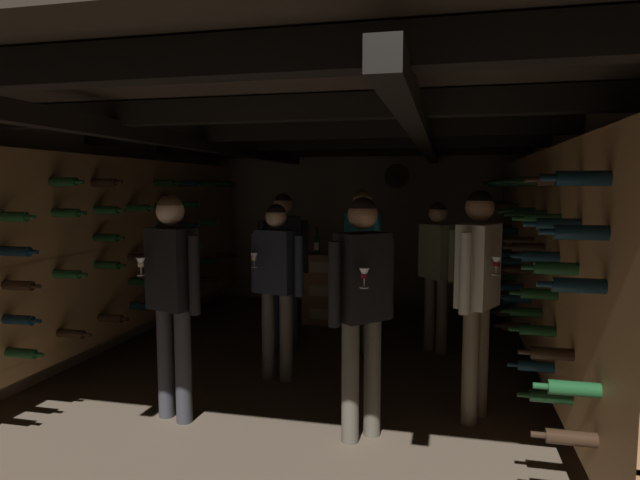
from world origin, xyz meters
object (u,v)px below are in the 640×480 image
Objects in this scene: person_guest_near_right at (362,294)px; person_guest_rear_center at (362,254)px; person_guest_far_right at (437,263)px; wine_crate_stack at (325,288)px; person_guest_near_left at (172,285)px; person_host_center at (277,275)px; person_guest_far_left at (283,256)px; person_guest_mid_right at (478,282)px; display_bottle at (317,243)px.

person_guest_rear_center is at bearing 98.72° from person_guest_near_right.
person_guest_rear_center is 1.08× the size of person_guest_far_right.
wine_crate_stack is 3.19m from person_guest_near_left.
person_host_center is 1.82m from person_guest_far_right.
person_guest_far_left is (0.28, 1.88, -0.01)m from person_guest_near_left.
person_guest_mid_right reaches higher than person_guest_rear_center.
person_guest_far_right is (1.42, -0.92, 0.50)m from wine_crate_stack.
person_guest_near_right is 2.22m from person_guest_far_right.
wine_crate_stack is 0.52× the size of person_guest_rear_center.
display_bottle is at bearing 149.86° from person_guest_far_right.
person_guest_near_left is (-1.88, -2.18, 0.07)m from person_guest_far_right.
person_guest_far_right is at bearing 100.92° from person_guest_mid_right.
person_guest_mid_right reaches higher than person_guest_far_right.
person_guest_far_right is at bearing 49.18° from person_guest_near_left.
person_host_center is at bearing 132.99° from person_guest_near_right.
person_host_center is at bearing 64.04° from person_guest_near_left.
person_guest_near_right is at bearing -81.28° from person_guest_rear_center.
display_bottle is 1.17m from person_guest_far_left.
person_guest_far_right is 1.70m from person_guest_mid_right.
wine_crate_stack is at bearing 90.75° from person_host_center.
person_guest_far_right is at bearing -30.14° from display_bottle.
display_bottle is 0.22× the size of person_host_center.
display_bottle is at bearing 82.98° from person_guest_near_left.
display_bottle is 0.20× the size of person_guest_mid_right.
person_guest_near_left is 1.90m from person_guest_far_left.
wine_crate_stack is at bearing 81.52° from person_guest_near_left.
person_guest_far_left is at bearing -172.78° from person_guest_rear_center.
person_guest_rear_center reaches higher than person_host_center.
person_guest_near_left is at bearing -179.68° from person_guest_near_right.
display_bottle is at bearing 124.73° from person_guest_rear_center.
person_guest_mid_right is at bearing -56.05° from wine_crate_stack.
person_guest_near_right is 0.98× the size of person_guest_rear_center.
person_guest_mid_right reaches higher than person_guest_near_right.
person_guest_near_left is 1.01× the size of person_guest_far_left.
person_guest_far_left is at bearing 103.14° from person_host_center.
person_guest_rear_center is at bearing 57.53° from person_host_center.
display_bottle is (-0.09, -0.04, 0.59)m from wine_crate_stack.
person_guest_far_left is at bearing 81.41° from person_guest_near_left.
person_guest_far_left reaches higher than person_host_center.
person_guest_mid_right is (0.32, -1.67, 0.10)m from person_guest_far_right.
person_guest_near_right is at bearing 0.32° from person_guest_near_left.
display_bottle is at bearing -152.36° from wine_crate_stack.
person_guest_mid_right reaches higher than wine_crate_stack.
person_guest_near_right is at bearing -47.01° from person_host_center.
person_guest_far_left is (-1.92, 1.37, -0.03)m from person_guest_mid_right.
person_guest_far_right is (0.46, 2.17, -0.07)m from person_guest_near_right.
person_guest_mid_right reaches higher than person_host_center.
person_guest_far_right is 0.94× the size of person_guest_near_left.
person_guest_near_right is 0.97× the size of person_guest_mid_right.
wine_crate_stack is 0.57× the size of person_guest_far_right.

